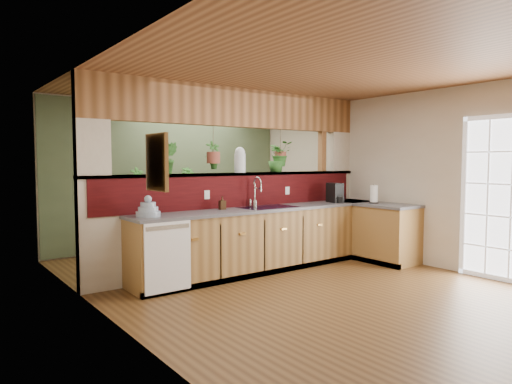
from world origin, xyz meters
TOP-DOWN VIEW (x-y plane):
  - ground at (0.00, 0.00)m, footprint 4.60×7.00m
  - ceiling at (0.00, 0.00)m, footprint 4.60×7.00m
  - wall_back at (0.00, 3.50)m, footprint 4.60×0.02m
  - wall_left at (-2.30, 0.00)m, footprint 0.02×7.00m
  - wall_right at (2.30, 0.00)m, footprint 0.02×7.00m
  - pass_through_partition at (0.03, 1.35)m, footprint 4.60×0.21m
  - pass_through_ledge at (0.00, 1.35)m, footprint 4.60×0.21m
  - header_beam at (0.00, 1.35)m, footprint 4.60×0.15m
  - sage_backwall at (0.00, 3.48)m, footprint 4.55×0.02m
  - countertop at (0.84, 0.87)m, footprint 4.14×1.52m
  - dishwasher at (-1.48, 0.66)m, footprint 0.58×0.03m
  - navy_sink at (0.25, 0.98)m, footprint 0.82×0.50m
  - french_door at (2.27, -1.30)m, footprint 0.06×1.02m
  - framed_print at (-2.27, -0.80)m, footprint 0.04×0.35m
  - faucet at (0.15, 1.13)m, footprint 0.19×0.19m
  - dish_stack at (-1.58, 0.97)m, footprint 0.29×0.29m
  - soap_dispenser at (-0.45, 1.10)m, footprint 0.09×0.10m
  - coffee_maker at (1.57, 0.92)m, footprint 0.17×0.28m
  - paper_towel at (1.94, 0.45)m, footprint 0.14×0.14m
  - glass_jar at (0.02, 1.35)m, footprint 0.17×0.17m
  - ledge_plant_left at (-1.11, 1.35)m, footprint 0.27×0.24m
  - ledge_plant_right at (0.70, 1.35)m, footprint 0.25×0.25m
  - hanging_plant_a at (-0.43, 1.35)m, footprint 0.22×0.19m
  - hanging_plant_b at (0.79, 1.35)m, footprint 0.39×0.36m
  - shelving_console at (-0.33, 3.25)m, footprint 1.52×0.47m
  - shelf_plant_a at (-0.77, 3.25)m, footprint 0.25×0.17m
  - shelf_plant_b at (0.18, 3.25)m, footprint 0.28×0.28m
  - floor_plant at (1.22, 2.48)m, footprint 0.78×0.71m

SIDE VIEW (x-z plane):
  - ground at x=0.00m, z-range -0.01..0.01m
  - floor_plant at x=1.22m, z-range 0.00..0.72m
  - countertop at x=0.84m, z-range 0.00..0.90m
  - dishwasher at x=-1.48m, z-range 0.05..0.87m
  - shelving_console at x=-0.33m, z-range 0.00..1.00m
  - navy_sink at x=0.25m, z-range 0.73..0.91m
  - dish_stack at x=-1.58m, z-range 0.85..1.11m
  - soap_dispenser at x=-0.45m, z-range 0.90..1.08m
  - paper_towel at x=1.94m, z-range 0.89..1.19m
  - coffee_maker at x=1.57m, z-range 0.89..1.20m
  - french_door at x=2.27m, z-range -0.03..2.13m
  - faucet at x=0.15m, z-range 0.92..1.35m
  - pass_through_partition at x=0.03m, z-range -0.11..2.49m
  - shelf_plant_b at x=0.18m, z-range 1.00..1.45m
  - shelf_plant_a at x=-0.77m, z-range 1.00..1.46m
  - wall_back at x=0.00m, z-range 0.00..2.60m
  - wall_left at x=-2.30m, z-range 0.00..2.60m
  - wall_right at x=2.30m, z-range 0.00..2.60m
  - sage_backwall at x=0.00m, z-range 0.02..2.58m
  - pass_through_ledge at x=0.00m, z-range 1.35..1.39m
  - framed_print at x=-2.27m, z-range 1.32..1.78m
  - glass_jar at x=0.02m, z-range 1.39..1.76m
  - ledge_plant_left at x=-1.11m, z-range 1.39..1.80m
  - ledge_plant_right at x=0.70m, z-range 1.39..1.81m
  - hanging_plant_a at x=-0.43m, z-range 1.51..2.03m
  - hanging_plant_b at x=0.79m, z-range 1.59..2.09m
  - header_beam at x=0.00m, z-range 2.05..2.60m
  - ceiling at x=0.00m, z-range 2.60..2.60m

